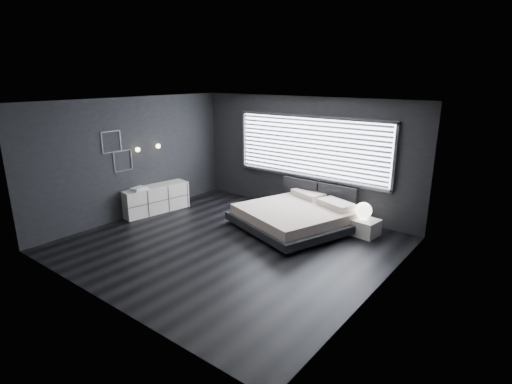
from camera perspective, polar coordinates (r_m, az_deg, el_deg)
The scene contains 12 objects.
room at distance 7.66m, azimuth -3.90°, elevation 2.17°, with size 6.04×6.00×2.80m.
window at distance 9.65m, azimuth 7.72°, elevation 6.30°, with size 4.14×0.09×1.52m.
headboard at distance 9.69m, azimuth 8.92°, elevation -0.03°, with size 1.96×0.16×0.52m.
sconce_near at distance 9.77m, azimuth -16.56°, elevation 5.83°, with size 0.18×0.11×0.11m.
sconce_far at distance 10.12m, azimuth -13.81°, elevation 6.38°, with size 0.18×0.11×0.11m.
wall_art_upper at distance 9.47m, azimuth -19.95°, elevation 6.75°, with size 0.01×0.48×0.48m.
wall_art_lower at distance 9.69m, azimuth -18.44°, elevation 4.25°, with size 0.01×0.48×0.48m.
bed at distance 8.91m, azimuth 5.62°, elevation -3.37°, with size 2.88×2.82×0.60m.
nightstand at distance 8.81m, azimuth 15.10°, elevation -4.84°, with size 0.59×0.50×0.35m, color white.
orb_lamp at distance 8.75m, azimuth 15.11°, elevation -2.56°, with size 0.35×0.35×0.35m, color white.
dresser at distance 10.16m, azimuth -14.15°, elevation -0.95°, with size 0.73×1.72×0.67m.
book_stack at distance 9.78m, azimuth -16.37°, elevation 0.44°, with size 0.28×0.37×0.07m.
Camera 1 is at (4.95, -5.54, 3.28)m, focal length 28.00 mm.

